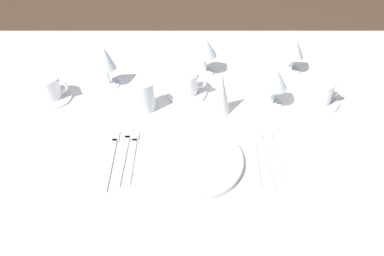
% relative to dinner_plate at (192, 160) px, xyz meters
% --- Properties ---
extents(ground_plane, '(6.00, 6.00, 0.00)m').
position_rel_dinner_plate_xyz_m(ground_plane, '(-0.02, 0.21, -0.75)').
color(ground_plane, '#4C3828').
extents(dining_table, '(1.80, 1.11, 0.74)m').
position_rel_dinner_plate_xyz_m(dining_table, '(-0.02, 0.21, -0.09)').
color(dining_table, white).
rests_on(dining_table, ground).
extents(dinner_plate, '(0.27, 0.27, 0.02)m').
position_rel_dinner_plate_xyz_m(dinner_plate, '(0.00, 0.00, 0.00)').
color(dinner_plate, white).
rests_on(dinner_plate, dining_table).
extents(fork_outer, '(0.02, 0.21, 0.00)m').
position_rel_dinner_plate_xyz_m(fork_outer, '(-0.17, 0.03, -0.01)').
color(fork_outer, beige).
rests_on(fork_outer, dining_table).
extents(fork_inner, '(0.02, 0.22, 0.00)m').
position_rel_dinner_plate_xyz_m(fork_inner, '(-0.19, 0.03, -0.01)').
color(fork_inner, beige).
rests_on(fork_inner, dining_table).
extents(fork_salad, '(0.02, 0.23, 0.00)m').
position_rel_dinner_plate_xyz_m(fork_salad, '(-0.23, 0.02, -0.01)').
color(fork_salad, beige).
rests_on(fork_salad, dining_table).
extents(dinner_knife, '(0.03, 0.21, 0.00)m').
position_rel_dinner_plate_xyz_m(dinner_knife, '(0.17, 0.01, -0.01)').
color(dinner_knife, beige).
rests_on(dinner_knife, dining_table).
extents(spoon_soup, '(0.03, 0.21, 0.01)m').
position_rel_dinner_plate_xyz_m(spoon_soup, '(0.20, 0.04, -0.01)').
color(spoon_soup, beige).
rests_on(spoon_soup, dining_table).
extents(spoon_dessert, '(0.03, 0.21, 0.01)m').
position_rel_dinner_plate_xyz_m(spoon_dessert, '(0.23, 0.05, -0.01)').
color(spoon_dessert, beige).
rests_on(spoon_dessert, dining_table).
extents(saucer_left, '(0.13, 0.13, 0.01)m').
position_rel_dinner_plate_xyz_m(saucer_left, '(0.41, 0.27, -0.00)').
color(saucer_left, white).
rests_on(saucer_left, dining_table).
extents(coffee_cup_left, '(0.10, 0.07, 0.07)m').
position_rel_dinner_plate_xyz_m(coffee_cup_left, '(0.41, 0.27, 0.04)').
color(coffee_cup_left, white).
rests_on(coffee_cup_left, saucer_left).
extents(saucer_right, '(0.13, 0.13, 0.01)m').
position_rel_dinner_plate_xyz_m(saucer_right, '(-0.02, 0.31, -0.00)').
color(saucer_right, white).
rests_on(saucer_right, dining_table).
extents(coffee_cup_right, '(0.10, 0.07, 0.07)m').
position_rel_dinner_plate_xyz_m(coffee_cup_right, '(-0.01, 0.31, 0.04)').
color(coffee_cup_right, white).
rests_on(coffee_cup_right, saucer_right).
extents(saucer_far, '(0.13, 0.13, 0.01)m').
position_rel_dinner_plate_xyz_m(saucer_far, '(-0.47, 0.29, -0.00)').
color(saucer_far, white).
rests_on(saucer_far, dining_table).
extents(coffee_cup_far, '(0.10, 0.08, 0.07)m').
position_rel_dinner_plate_xyz_m(coffee_cup_far, '(-0.46, 0.29, 0.04)').
color(coffee_cup_far, white).
rests_on(coffee_cup_far, saucer_far).
extents(wine_glass_centre, '(0.08, 0.08, 0.14)m').
position_rel_dinner_plate_xyz_m(wine_glass_centre, '(0.05, 0.44, 0.09)').
color(wine_glass_centre, silver).
rests_on(wine_glass_centre, dining_table).
extents(wine_glass_left, '(0.07, 0.07, 0.13)m').
position_rel_dinner_plate_xyz_m(wine_glass_left, '(0.35, 0.45, 0.08)').
color(wine_glass_left, silver).
rests_on(wine_glass_left, dining_table).
extents(wine_glass_right, '(0.08, 0.08, 0.13)m').
position_rel_dinner_plate_xyz_m(wine_glass_right, '(0.25, 0.26, 0.09)').
color(wine_glass_right, silver).
rests_on(wine_glass_right, dining_table).
extents(wine_glass_far, '(0.07, 0.07, 0.15)m').
position_rel_dinner_plate_xyz_m(wine_glass_far, '(-0.29, 0.37, 0.09)').
color(wine_glass_far, silver).
rests_on(wine_glass_far, dining_table).
extents(drink_tumbler, '(0.06, 0.06, 0.10)m').
position_rel_dinner_plate_xyz_m(drink_tumbler, '(-0.15, 0.24, 0.04)').
color(drink_tumbler, silver).
rests_on(drink_tumbler, dining_table).
extents(napkin_folded, '(0.07, 0.07, 0.15)m').
position_rel_dinner_plate_xyz_m(napkin_folded, '(0.08, 0.22, 0.07)').
color(napkin_folded, white).
rests_on(napkin_folded, dining_table).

